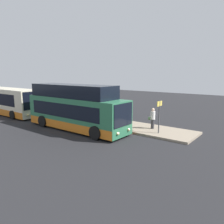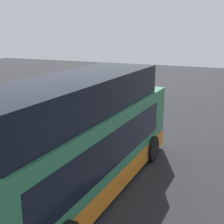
{
  "view_description": "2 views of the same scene",
  "coord_description": "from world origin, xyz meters",
  "px_view_note": "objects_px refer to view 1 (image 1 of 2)",
  "views": [
    {
      "loc": [
        14.75,
        -13.13,
        4.95
      ],
      "look_at": [
        4.22,
        0.44,
        1.87
      ],
      "focal_mm": 35.0,
      "sensor_mm": 36.0,
      "label": 1
    },
    {
      "loc": [
        -7.65,
        -5.1,
        5.32
      ],
      "look_at": [
        4.22,
        0.44,
        1.87
      ],
      "focal_mm": 50.0,
      "sensor_mm": 36.0,
      "label": 2
    }
  ],
  "objects_px": {
    "bus_lead": "(75,110)",
    "sign_post": "(159,113)",
    "passenger_with_bags": "(120,117)",
    "suitcase": "(121,120)",
    "passenger_waiting": "(153,118)",
    "passenger_boarding": "(116,115)",
    "bus_second": "(4,101)"
  },
  "relations": [
    {
      "from": "suitcase",
      "to": "passenger_waiting",
      "type": "bearing_deg",
      "value": 7.43
    },
    {
      "from": "passenger_boarding",
      "to": "suitcase",
      "type": "bearing_deg",
      "value": -44.6
    },
    {
      "from": "bus_second",
      "to": "suitcase",
      "type": "bearing_deg",
      "value": 12.39
    },
    {
      "from": "passenger_waiting",
      "to": "sign_post",
      "type": "xyz_separation_m",
      "value": [
        1.08,
        -1.01,
        0.7
      ]
    },
    {
      "from": "passenger_boarding",
      "to": "bus_lead",
      "type": "bearing_deg",
      "value": 139.68
    },
    {
      "from": "passenger_boarding",
      "to": "sign_post",
      "type": "height_order",
      "value": "sign_post"
    },
    {
      "from": "bus_lead",
      "to": "sign_post",
      "type": "bearing_deg",
      "value": 22.38
    },
    {
      "from": "bus_lead",
      "to": "bus_second",
      "type": "bearing_deg",
      "value": -180.0
    },
    {
      "from": "bus_second",
      "to": "passenger_with_bags",
      "type": "bearing_deg",
      "value": 8.18
    },
    {
      "from": "passenger_waiting",
      "to": "passenger_with_bags",
      "type": "relative_size",
      "value": 1.03
    },
    {
      "from": "passenger_with_bags",
      "to": "suitcase",
      "type": "height_order",
      "value": "passenger_with_bags"
    },
    {
      "from": "passenger_with_bags",
      "to": "bus_lead",
      "type": "bearing_deg",
      "value": -94.08
    },
    {
      "from": "passenger_with_bags",
      "to": "suitcase",
      "type": "bearing_deg",
      "value": 171.1
    },
    {
      "from": "passenger_boarding",
      "to": "suitcase",
      "type": "height_order",
      "value": "passenger_boarding"
    },
    {
      "from": "bus_lead",
      "to": "passenger_waiting",
      "type": "height_order",
      "value": "bus_lead"
    },
    {
      "from": "suitcase",
      "to": "sign_post",
      "type": "distance_m",
      "value": 4.38
    },
    {
      "from": "passenger_boarding",
      "to": "bus_second",
      "type": "bearing_deg",
      "value": 97.97
    },
    {
      "from": "bus_lead",
      "to": "passenger_boarding",
      "type": "xyz_separation_m",
      "value": [
        2.26,
        3.0,
        -0.65
      ]
    },
    {
      "from": "passenger_waiting",
      "to": "passenger_with_bags",
      "type": "bearing_deg",
      "value": 121.72
    },
    {
      "from": "bus_lead",
      "to": "passenger_boarding",
      "type": "relative_size",
      "value": 6.08
    },
    {
      "from": "passenger_with_bags",
      "to": "suitcase",
      "type": "distance_m",
      "value": 1.38
    },
    {
      "from": "bus_lead",
      "to": "sign_post",
      "type": "relative_size",
      "value": 3.9
    },
    {
      "from": "bus_second",
      "to": "sign_post",
      "type": "relative_size",
      "value": 4.78
    },
    {
      "from": "passenger_waiting",
      "to": "suitcase",
      "type": "xyz_separation_m",
      "value": [
        -3.06,
        -0.4,
        -0.6
      ]
    },
    {
      "from": "passenger_with_bags",
      "to": "bus_second",
      "type": "bearing_deg",
      "value": -121.38
    },
    {
      "from": "bus_second",
      "to": "passenger_waiting",
      "type": "height_order",
      "value": "bus_second"
    },
    {
      "from": "passenger_boarding",
      "to": "sign_post",
      "type": "bearing_deg",
      "value": -96.3
    },
    {
      "from": "passenger_with_bags",
      "to": "suitcase",
      "type": "xyz_separation_m",
      "value": [
        -0.64,
        1.08,
        -0.57
      ]
    },
    {
      "from": "bus_second",
      "to": "suitcase",
      "type": "distance_m",
      "value": 15.78
    },
    {
      "from": "passenger_boarding",
      "to": "passenger_with_bags",
      "type": "distance_m",
      "value": 1.19
    },
    {
      "from": "passenger_boarding",
      "to": "suitcase",
      "type": "relative_size",
      "value": 1.74
    },
    {
      "from": "bus_lead",
      "to": "suitcase",
      "type": "relative_size",
      "value": 10.56
    }
  ]
}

